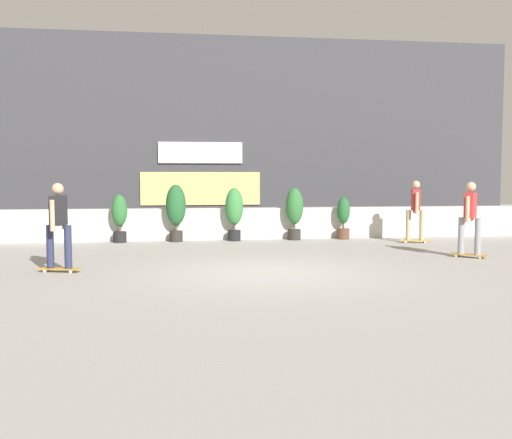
% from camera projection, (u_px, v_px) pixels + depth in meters
% --- Properties ---
extents(ground_plane, '(48.00, 48.00, 0.00)m').
position_uv_depth(ground_plane, '(267.00, 273.00, 11.09)').
color(ground_plane, '#9E9B96').
extents(planter_wall, '(18.00, 0.40, 0.90)m').
position_uv_depth(planter_wall, '(234.00, 224.00, 16.98)').
color(planter_wall, beige).
rests_on(planter_wall, ground).
extents(building_backdrop, '(20.00, 2.08, 6.50)m').
position_uv_depth(building_backdrop, '(223.00, 136.00, 20.72)').
color(building_backdrop, '#38383D').
rests_on(building_backdrop, ground).
extents(potted_plant_0, '(0.43, 0.43, 1.32)m').
position_uv_depth(potted_plant_0, '(119.00, 216.00, 16.07)').
color(potted_plant_0, black).
rests_on(potted_plant_0, ground).
extents(potted_plant_1, '(0.56, 0.56, 1.59)m').
position_uv_depth(potted_plant_1, '(176.00, 208.00, 16.27)').
color(potted_plant_1, '#2D2823').
rests_on(potted_plant_1, ground).
extents(potted_plant_2, '(0.51, 0.51, 1.49)m').
position_uv_depth(potted_plant_2, '(234.00, 210.00, 16.50)').
color(potted_plant_2, black).
rests_on(potted_plant_2, ground).
extents(potted_plant_3, '(0.50, 0.50, 1.48)m').
position_uv_depth(potted_plant_3, '(294.00, 210.00, 16.74)').
color(potted_plant_3, '#2D2823').
rests_on(potted_plant_3, ground).
extents(potted_plant_4, '(0.37, 0.37, 1.21)m').
position_uv_depth(potted_plant_4, '(343.00, 217.00, 16.96)').
color(potted_plant_4, brown).
rests_on(potted_plant_4, ground).
extents(skater_far_right, '(0.73, 0.68, 1.70)m').
position_uv_depth(skater_far_right, '(470.00, 216.00, 13.09)').
color(skater_far_right, '#BF8C26').
rests_on(skater_far_right, ground).
extents(skater_foreground, '(0.82, 0.54, 1.70)m').
position_uv_depth(skater_foreground, '(59.00, 223.00, 11.10)').
color(skater_foreground, '#BF8C26').
rests_on(skater_foreground, ground).
extents(skater_by_wall_left, '(0.82, 0.54, 1.70)m').
position_uv_depth(skater_by_wall_left, '(415.00, 208.00, 16.00)').
color(skater_by_wall_left, '#BF8C26').
rests_on(skater_by_wall_left, ground).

